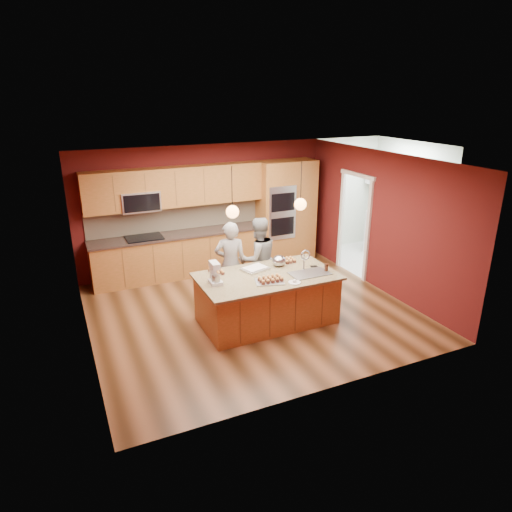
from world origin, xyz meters
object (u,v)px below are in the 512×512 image
island (268,298)px  mixing_bowl (279,261)px  stand_mixer (215,274)px  person_left (231,264)px  person_right (258,259)px

island → mixing_bowl: (0.37, 0.31, 0.51)m
island → stand_mixer: (-0.92, 0.04, 0.57)m
person_left → stand_mixer: (-0.60, -0.86, 0.21)m
island → person_right: bearing=75.4°
person_right → stand_mixer: person_right is taller
island → person_left: 1.02m
stand_mixer → mixing_bowl: stand_mixer is taller
person_left → person_right: (0.55, -0.00, 0.01)m
person_left → stand_mixer: size_ratio=4.40×
stand_mixer → island: bearing=-1.0°
stand_mixer → mixing_bowl: size_ratio=1.51×
person_left → person_right: 0.55m
island → person_right: size_ratio=1.45×
person_left → island: bearing=127.0°
stand_mixer → mixing_bowl: 1.31m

